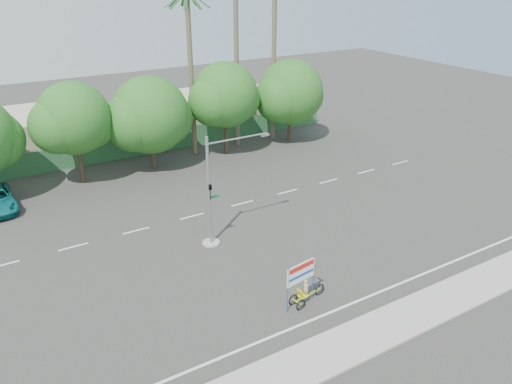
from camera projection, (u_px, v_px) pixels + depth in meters
ground at (280, 262)px, 29.24m from camera, size 120.00×120.00×0.00m
sidewalk_near at (368, 336)px, 23.37m from camera, size 50.00×2.40×0.12m
fence at (151, 143)px, 45.60m from camera, size 38.00×0.08×2.00m
building_left at (24, 137)px, 44.03m from camera, size 12.00×8.00×4.00m
building_right at (208, 111)px, 52.52m from camera, size 14.00×8.00×3.60m
tree_left at (73, 121)px, 37.90m from camera, size 6.66×5.60×8.07m
tree_center at (150, 117)px, 40.94m from camera, size 7.62×6.40×7.85m
tree_right at (225, 97)px, 43.89m from camera, size 6.90×5.80×8.36m
tree_far_right at (290, 94)px, 47.40m from camera, size 7.38×6.20×7.94m
palm_tall at (236, 32)px, 43.84m from camera, size 3.73×3.79×17.45m
palm_mid at (274, 41)px, 46.15m from camera, size 3.73×3.79×15.45m
palm_short at (190, 55)px, 42.41m from camera, size 3.73×3.79×14.45m
traffic_signal at (214, 200)px, 30.11m from camera, size 4.72×1.10×7.00m
trike_billboard at (304, 286)px, 25.25m from camera, size 2.68×0.83×2.66m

